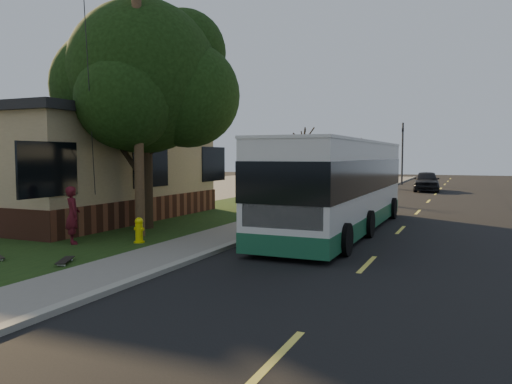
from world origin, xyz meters
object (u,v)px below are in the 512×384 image
at_px(transit_bus, 340,183).
at_px(skateboarder, 73,215).
at_px(leafy_tree, 146,81).
at_px(dumpster, 82,199).
at_px(fire_hydrant, 139,230).
at_px(bare_tree_far, 353,163).
at_px(utility_pole, 138,89).
at_px(skateboard_main, 65,260).
at_px(distant_car, 426,181).
at_px(traffic_signal, 402,149).
at_px(bare_tree_near, 303,163).

xyz_separation_m(transit_bus, skateboarder, (-6.31, -5.82, -0.75)).
relative_size(leafy_tree, dumpster, 4.26).
height_order(fire_hydrant, dumpster, dumpster).
xyz_separation_m(bare_tree_far, skateboarder, (-1.22, -30.91, -1.11)).
distance_m(fire_hydrant, leafy_tree, 5.65).
xyz_separation_m(utility_pole, skateboarder, (-0.91, -1.90, -3.73)).
relative_size(skateboard_main, distant_car, 0.21).
xyz_separation_m(fire_hydrant, transit_bus, (4.69, 4.91, 1.21)).
relative_size(utility_pole, traffic_signal, 1.65).
xyz_separation_m(leafy_tree, skateboarder, (-0.05, -3.56, -4.27)).
bearing_deg(leafy_tree, bare_tree_near, 87.50).
distance_m(traffic_signal, dumpster, 30.58).
distance_m(fire_hydrant, transit_bus, 6.90).
bearing_deg(traffic_signal, bare_tree_near, -104.04).
relative_size(utility_pole, bare_tree_near, 2.11).
relative_size(bare_tree_far, traffic_signal, 0.73).
bearing_deg(skateboard_main, skateboarder, 129.61).
height_order(utility_pole, dumpster, utility_pole).
bearing_deg(utility_pole, skateboard_main, -78.56).
relative_size(fire_hydrant, distant_car, 0.17).
distance_m(leafy_tree, bare_tree_far, 27.56).
relative_size(utility_pole, bare_tree_far, 2.25).
distance_m(utility_pole, bare_tree_far, 29.13).
distance_m(skateboard_main, dumpster, 10.79).
bearing_deg(utility_pole, bare_tree_far, 89.40).
distance_m(transit_bus, skateboarder, 8.62).
bearing_deg(skateboard_main, transit_bus, 59.85).
xyz_separation_m(utility_pole, bare_tree_far, (0.31, 29.01, -2.63)).
bearing_deg(skateboarder, skateboard_main, 167.05).
distance_m(utility_pole, distant_car, 26.59).
xyz_separation_m(transit_bus, skateboard_main, (-4.59, -7.90, -1.51)).
distance_m(transit_bus, dumpster, 11.63).
height_order(bare_tree_far, traffic_signal, traffic_signal).
relative_size(utility_pole, skateboard_main, 10.15).
height_order(bare_tree_near, skateboard_main, bare_tree_near).
height_order(leafy_tree, skateboarder, leafy_tree).
bearing_deg(bare_tree_near, skateboarder, -92.18).
bearing_deg(leafy_tree, distant_car, 72.84).
height_order(dumpster, distant_car, distant_car).
xyz_separation_m(skateboard_main, distant_car, (5.69, 29.46, 0.61)).
distance_m(bare_tree_near, traffic_signal, 16.52).
xyz_separation_m(bare_tree_far, dumpster, (-6.50, -24.79, -1.30)).
distance_m(traffic_signal, skateboarder, 35.30).
distance_m(bare_tree_near, skateboarder, 18.96).
relative_size(leafy_tree, transit_bus, 0.68).
relative_size(bare_tree_near, traffic_signal, 0.78).
height_order(utility_pole, skateboard_main, utility_pole).
bearing_deg(traffic_signal, utility_pole, -96.58).
bearing_deg(bare_tree_far, skateboard_main, -89.13).
relative_size(skateboarder, dumpster, 0.90).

